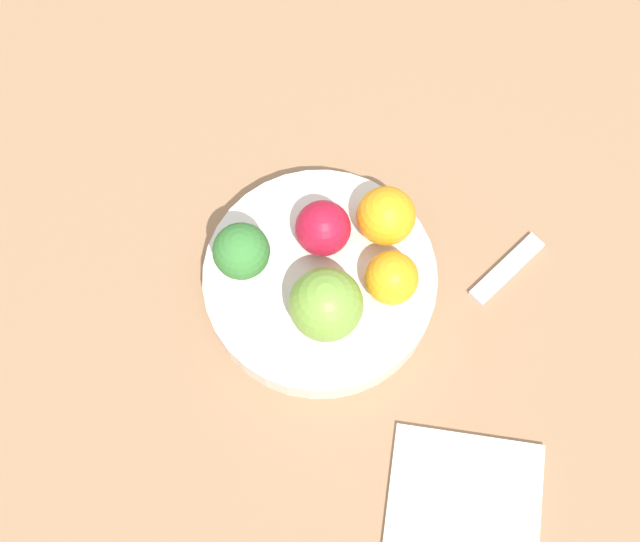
{
  "coord_description": "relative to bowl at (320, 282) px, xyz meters",
  "views": [
    {
      "loc": [
        0.25,
        0.02,
        0.74
      ],
      "look_at": [
        0.0,
        0.0,
        0.06
      ],
      "focal_mm": 50.0,
      "sensor_mm": 36.0,
      "label": 1
    }
  ],
  "objects": [
    {
      "name": "bowl",
      "position": [
        0.0,
        0.0,
        0.0
      ],
      "size": [
        0.2,
        0.2,
        0.03
      ],
      "color": "silver",
      "rests_on": "table_surface"
    },
    {
      "name": "apple_red",
      "position": [
        0.03,
        0.01,
        0.05
      ],
      "size": [
        0.06,
        0.06,
        0.06
      ],
      "color": "olive",
      "rests_on": "bowl"
    },
    {
      "name": "ground_plane",
      "position": [
        0.0,
        0.0,
        -0.04
      ],
      "size": [
        6.0,
        6.0,
        0.0
      ],
      "primitive_type": "plane",
      "color": "gray"
    },
    {
      "name": "napkin",
      "position": [
        0.19,
        0.12,
        -0.01
      ],
      "size": [
        0.16,
        0.13,
        0.01
      ],
      "color": "white",
      "rests_on": "table_surface"
    },
    {
      "name": "orange_front",
      "position": [
        -0.05,
        0.05,
        0.04
      ],
      "size": [
        0.05,
        0.05,
        0.05
      ],
      "color": "orange",
      "rests_on": "bowl"
    },
    {
      "name": "table_surface",
      "position": [
        0.0,
        0.0,
        -0.03
      ],
      "size": [
        1.2,
        1.2,
        0.02
      ],
      "color": "#936D4C",
      "rests_on": "ground_plane"
    },
    {
      "name": "apple_green",
      "position": [
        -0.03,
        -0.0,
        0.04
      ],
      "size": [
        0.05,
        0.05,
        0.05
      ],
      "color": "#B7142D",
      "rests_on": "bowl"
    },
    {
      "name": "orange_back",
      "position": [
        0.01,
        0.06,
        0.04
      ],
      "size": [
        0.04,
        0.04,
        0.04
      ],
      "color": "orange",
      "rests_on": "bowl"
    },
    {
      "name": "spoon",
      "position": [
        -0.03,
        0.16,
        -0.01
      ],
      "size": [
        0.07,
        0.07,
        0.01
      ],
      "color": "silver",
      "rests_on": "table_surface"
    },
    {
      "name": "broccoli",
      "position": [
        -0.0,
        -0.06,
        0.06
      ],
      "size": [
        0.05,
        0.05,
        0.07
      ],
      "color": "#99C17A",
      "rests_on": "bowl"
    }
  ]
}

